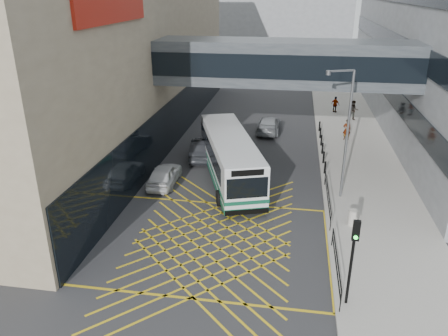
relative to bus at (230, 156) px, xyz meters
The scene contains 18 objects.
ground 8.39m from the bus, 87.87° to the right, with size 120.00×120.00×0.00m, color #333335.
building_whsmith 20.31m from the bus, 156.22° to the left, with size 24.17×42.00×16.00m.
building_far 52.33m from the bus, 91.87° to the left, with size 28.00×16.00×18.00m, color gray.
skybridge 7.67m from the bus, 48.92° to the left, with size 20.00×4.10×3.00m.
pavement 11.63m from the bus, 36.12° to the left, with size 6.00×54.00×0.16m, color #AAA59C.
box_junction 8.39m from the bus, 87.87° to the right, with size 12.00×9.00×0.01m.
bus is the anchor object (origin of this frame).
car_white 4.56m from the bus, 160.46° to the right, with size 1.85×4.52×1.44m, color silver.
car_dark 4.73m from the bus, 125.28° to the left, with size 1.94×4.95×1.55m, color black.
car_silver 11.44m from the bus, 80.15° to the left, with size 2.06×4.88×1.52m, color #999CA1.
traffic_light 14.00m from the bus, 61.00° to the right, with size 0.29×0.46×4.02m.
street_lamp 8.00m from the bus, 14.48° to the right, with size 1.74×0.88×7.94m.
litter_bin 9.48m from the bus, 34.92° to the right, with size 0.52×0.52×0.91m, color #ADA89E.
kerb_railings 9.15m from the bus, 44.89° to the right, with size 0.05×12.54×1.00m.
bollards 9.50m from the bus, 46.01° to the left, with size 0.14×10.14×0.90m.
pedestrian_a 13.05m from the bus, 47.94° to the left, with size 0.72×0.52×1.82m, color gray.
pedestrian_b 18.82m from the bus, 58.05° to the left, with size 0.95×0.55×1.94m, color gray.
pedestrian_c 20.50m from the bus, 65.78° to the left, with size 0.99×0.47×1.67m, color gray.
Camera 1 is at (3.80, -19.22, 12.36)m, focal length 35.00 mm.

